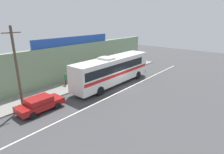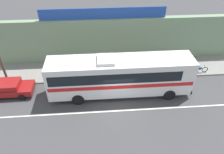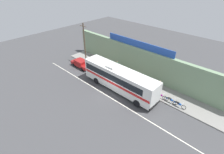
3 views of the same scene
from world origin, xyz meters
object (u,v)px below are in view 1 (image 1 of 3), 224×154
at_px(motorcycle_red, 133,65).
at_px(utility_pole, 17,67).
at_px(motorcycle_blue, 129,67).
at_px(pedestrian_by_curb, 111,65).
at_px(intercity_bus, 113,69).
at_px(pedestrian_near_shop, 66,78).
at_px(parked_car, 40,104).
at_px(motorcycle_purple, 117,70).
at_px(motorcycle_green, 123,69).

bearing_deg(motorcycle_red, utility_pole, 179.96).
height_order(motorcycle_blue, pedestrian_by_curb, pedestrian_by_curb).
relative_size(intercity_bus, pedestrian_near_shop, 7.50).
xyz_separation_m(intercity_bus, parked_car, (-9.85, 0.59, -1.33)).
distance_m(motorcycle_purple, pedestrian_near_shop, 8.70).
height_order(motorcycle_red, pedestrian_near_shop, pedestrian_near_shop).
bearing_deg(motorcycle_blue, motorcycle_green, -179.24).
xyz_separation_m(motorcycle_purple, pedestrian_by_curb, (0.22, 1.42, 0.51)).
distance_m(motorcycle_red, pedestrian_by_curb, 4.19).
relative_size(pedestrian_by_curb, pedestrian_near_shop, 0.98).
relative_size(utility_pole, pedestrian_near_shop, 4.56).
relative_size(motorcycle_green, pedestrian_near_shop, 1.19).
bearing_deg(motorcycle_purple, motorcycle_red, -2.64).
bearing_deg(pedestrian_by_curb, motorcycle_green, -55.11).
bearing_deg(motorcycle_purple, utility_pole, -179.33).
bearing_deg(motorcycle_green, pedestrian_by_curb, 124.89).
bearing_deg(parked_car, utility_pole, 113.39).
bearing_deg(motorcycle_red, parked_car, -174.33).
bearing_deg(utility_pole, motorcycle_blue, 0.14).
height_order(intercity_bus, motorcycle_green, intercity_bus).
xyz_separation_m(utility_pole, pedestrian_by_curb, (15.22, 1.60, -2.97)).
relative_size(motorcycle_green, pedestrian_by_curb, 1.21).
distance_m(motorcycle_blue, pedestrian_near_shop, 11.57).
relative_size(intercity_bus, pedestrian_by_curb, 7.66).
xyz_separation_m(parked_car, motorcycle_purple, (14.21, 2.00, -0.17)).
relative_size(utility_pole, motorcycle_blue, 3.89).
xyz_separation_m(utility_pole, motorcycle_red, (19.05, -0.01, -3.48)).
relative_size(utility_pole, motorcycle_purple, 3.84).
xyz_separation_m(motorcycle_blue, pedestrian_near_shop, (-11.41, 1.81, 0.54)).
height_order(intercity_bus, pedestrian_near_shop, intercity_bus).
bearing_deg(intercity_bus, parked_car, 176.57).
xyz_separation_m(parked_car, motorcycle_blue, (17.11, 1.87, -0.17)).
bearing_deg(pedestrian_near_shop, intercity_bus, -45.75).
distance_m(motorcycle_blue, motorcycle_red, 1.16).
xyz_separation_m(motorcycle_blue, motorcycle_red, (1.15, -0.06, 0.00)).
height_order(intercity_bus, utility_pole, utility_pole).
height_order(parked_car, motorcycle_red, parked_car).
bearing_deg(pedestrian_by_curb, motorcycle_purple, -98.62).
bearing_deg(motorcycle_purple, pedestrian_near_shop, 168.86).
distance_m(parked_car, motorcycle_purple, 14.35).
bearing_deg(motorcycle_red, intercity_bus, -164.06).
xyz_separation_m(utility_pole, pedestrian_near_shop, (6.48, 1.85, -2.95)).
distance_m(motorcycle_blue, motorcycle_green, 1.58).
height_order(motorcycle_purple, motorcycle_red, same).
bearing_deg(parked_car, pedestrian_by_curb, 13.35).
distance_m(utility_pole, motorcycle_green, 16.68).
distance_m(pedestrian_by_curb, pedestrian_near_shop, 8.74).
relative_size(motorcycle_green, motorcycle_purple, 1.00).
bearing_deg(motorcycle_red, motorcycle_green, 179.25).
height_order(parked_car, motorcycle_purple, parked_car).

